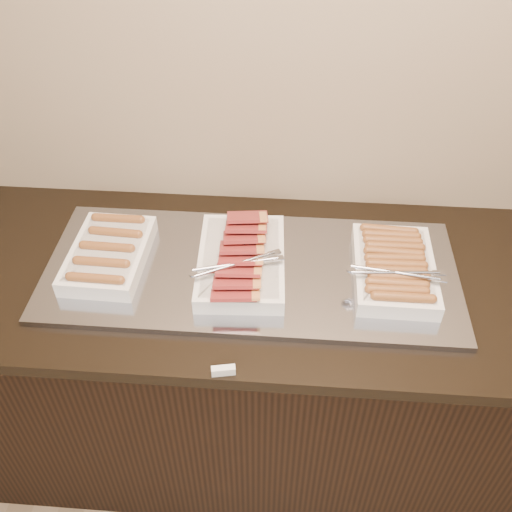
% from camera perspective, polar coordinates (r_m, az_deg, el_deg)
% --- Properties ---
extents(counter, '(2.06, 0.76, 0.90)m').
position_cam_1_polar(counter, '(2.02, -1.01, -10.81)').
color(counter, black).
rests_on(counter, ground).
extents(warming_tray, '(1.20, 0.50, 0.02)m').
position_cam_1_polar(warming_tray, '(1.67, -0.50, -1.49)').
color(warming_tray, '#9698A4').
rests_on(warming_tray, counter).
extents(dish_left, '(0.22, 0.33, 0.07)m').
position_cam_1_polar(dish_left, '(1.72, -14.51, 0.22)').
color(dish_left, white).
rests_on(dish_left, warming_tray).
extents(dish_center, '(0.28, 0.40, 0.09)m').
position_cam_1_polar(dish_center, '(1.64, -1.52, -0.44)').
color(dish_center, white).
rests_on(dish_center, warming_tray).
extents(dish_right, '(0.26, 0.34, 0.08)m').
position_cam_1_polar(dish_right, '(1.66, 13.67, -1.16)').
color(dish_right, white).
rests_on(dish_right, warming_tray).
extents(label_holder, '(0.06, 0.03, 0.02)m').
position_cam_1_polar(label_holder, '(1.44, -3.28, -11.36)').
color(label_holder, white).
rests_on(label_holder, counter).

